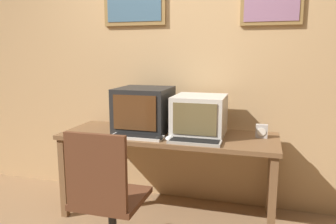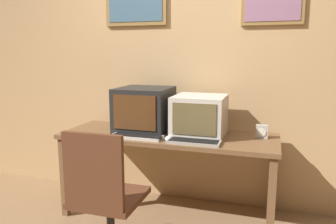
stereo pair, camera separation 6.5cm
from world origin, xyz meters
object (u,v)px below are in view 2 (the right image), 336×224
keyboard_main (137,136)px  monitor_left (144,109)px  mouse_far_corner (159,138)px  keyboard_side (194,142)px  monitor_right (200,115)px  desk_clock (262,132)px  mouse_near_keyboard (169,138)px  office_chair (105,207)px

keyboard_main → monitor_left: bearing=98.1°
mouse_far_corner → keyboard_side: bearing=-1.4°
monitor_left → keyboard_main: monitor_left is taller
monitor_right → keyboard_side: size_ratio=1.08×
desk_clock → keyboard_main: bearing=-162.8°
monitor_right → keyboard_main: size_ratio=1.03×
keyboard_side → mouse_near_keyboard: 0.21m
mouse_near_keyboard → mouse_far_corner: size_ratio=0.90×
mouse_far_corner → monitor_right: bearing=46.7°
mouse_near_keyboard → office_chair: 0.72m
keyboard_side → office_chair: 0.80m
keyboard_main → desk_clock: size_ratio=3.92×
monitor_right → desk_clock: 0.52m
mouse_far_corner → office_chair: size_ratio=0.12×
monitor_left → desk_clock: bearing=1.2°
desk_clock → mouse_far_corner: bearing=-157.9°
mouse_near_keyboard → mouse_far_corner: mouse_far_corner is taller
mouse_near_keyboard → office_chair: bearing=-115.4°
keyboard_side → desk_clock: desk_clock is taller
monitor_right → keyboard_main: monitor_right is taller
monitor_right → office_chair: monitor_right is taller
monitor_left → desk_clock: (1.02, 0.02, -0.14)m
desk_clock → office_chair: (-0.97, -0.86, -0.39)m
mouse_far_corner → keyboard_main: bearing=175.9°
mouse_far_corner → office_chair: bearing=-109.3°
keyboard_main → desk_clock: 1.02m
keyboard_main → mouse_near_keyboard: mouse_near_keyboard is taller
monitor_left → monitor_right: monitor_left is taller
keyboard_main → keyboard_side: 0.48m
keyboard_side → mouse_near_keyboard: size_ratio=4.01×
monitor_left → keyboard_side: monitor_left is taller
mouse_near_keyboard → desk_clock: size_ratio=0.93×
monitor_left → mouse_far_corner: size_ratio=4.12×
keyboard_side → office_chair: office_chair is taller
desk_clock → monitor_right: bearing=-176.5°
monitor_right → mouse_near_keyboard: size_ratio=4.33×
mouse_near_keyboard → office_chair: size_ratio=0.11×
keyboard_main → desk_clock: bearing=17.2°
monitor_right → office_chair: 1.08m
monitor_right → keyboard_side: monitor_right is taller
mouse_far_corner → desk_clock: size_ratio=1.03×
mouse_near_keyboard → mouse_far_corner: 0.08m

